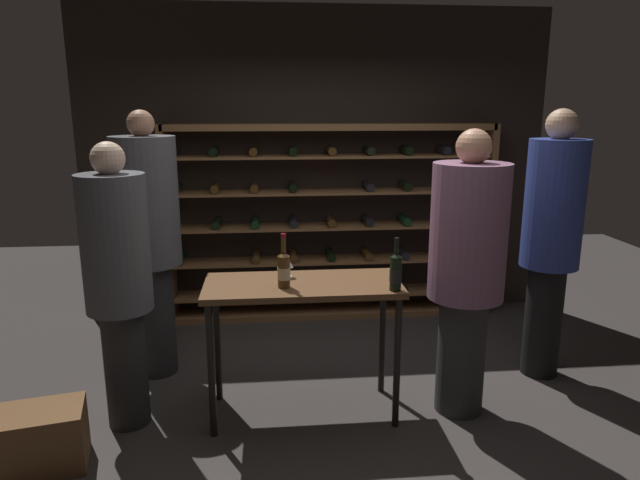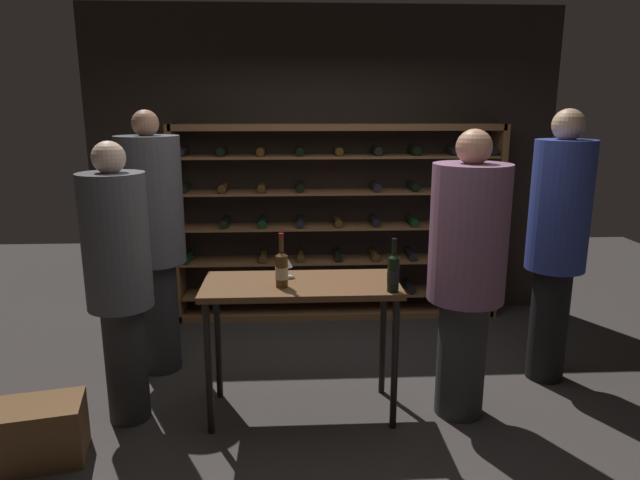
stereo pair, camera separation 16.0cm
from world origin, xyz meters
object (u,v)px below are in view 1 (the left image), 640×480
Objects in this scene: person_bystander_red_print at (148,233)px; person_bystander_dark_jacket at (467,263)px; wine_crate at (41,439)px; wine_bottle_amber_reserve at (396,271)px; person_host_in_suit at (551,233)px; wine_glass_stemmed_right at (288,264)px; wine_bottle_green_slim at (284,269)px; tasting_table at (303,299)px; person_guest_blue_shirt at (118,275)px; wine_rack at (332,222)px.

person_bystander_dark_jacket is at bearing 76.89° from person_bystander_red_print.
wine_bottle_amber_reserve reaches higher than wine_crate.
wine_glass_stemmed_right is (-1.96, -0.28, -0.10)m from person_host_in_suit.
wine_bottle_green_slim is (-1.19, -0.02, 0.00)m from person_bystander_dark_jacket.
wine_bottle_green_slim is at bearing 14.87° from wine_crate.
person_host_in_suit is at bearing 13.87° from wine_bottle_green_slim.
person_bystander_dark_jacket is at bearing 8.75° from wine_crate.
person_bystander_dark_jacket is (-0.81, -0.47, -0.08)m from person_host_in_suit.
wine_bottle_amber_reserve is (1.66, -0.92, -0.07)m from person_bystander_red_print.
tasting_table is 1.35m from person_bystander_red_print.
person_bystander_dark_jacket is at bearing 1.18° from wine_bottle_green_slim.
wine_bottle_green_slim is at bearing 169.68° from wine_bottle_amber_reserve.
person_guest_blue_shirt reaches higher than tasting_table.
person_bystander_red_print is 14.92× the size of wine_glass_stemmed_right.
tasting_table is 0.27m from wine_bottle_green_slim.
person_host_in_suit is 1.06× the size of person_bystander_dark_jacket.
wine_glass_stemmed_right is (-0.09, 0.12, 0.20)m from tasting_table.
wine_bottle_green_slim is 0.22m from wine_glass_stemmed_right.
person_guest_blue_shirt reaches higher than wine_glass_stemmed_right.
wine_rack is at bearing 49.61° from wine_crate.
person_bystander_dark_jacket reaches higher than tasting_table.
person_bystander_dark_jacket reaches higher than wine_bottle_amber_reserve.
person_guest_blue_shirt is at bearing 2.84° from person_bystander_red_print.
person_bystander_red_print is at bearing 4.61° from person_host_in_suit.
wine_bottle_green_slim reaches higher than tasting_table.
wine_bottle_green_slim is (-0.12, -0.09, 0.23)m from tasting_table.
person_bystander_red_print is 1.56m from wine_crate.
wine_glass_stemmed_right is (0.03, 0.21, -0.02)m from wine_bottle_green_slim.
person_host_in_suit is 1.00× the size of person_bystander_red_print.
person_bystander_dark_jacket reaches higher than wine_crate.
person_bystander_dark_jacket is 14.10× the size of wine_glass_stemmed_right.
tasting_table is at bearing 35.31° from wine_bottle_green_slim.
wine_rack is 2.04m from wine_bottle_amber_reserve.
person_bystander_red_print is 1.27m from wine_bottle_green_slim.
person_bystander_dark_jacket is (2.21, -0.04, 0.03)m from person_guest_blue_shirt.
person_host_in_suit reaches higher than wine_rack.
person_bystander_red_print is at bearing 140.76° from wine_bottle_green_slim.
person_host_in_suit reaches higher than person_bystander_dark_jacket.
wine_rack is at bearing 94.30° from wine_bottle_amber_reserve.
person_bystander_dark_jacket is at bearing -9.21° from wine_glass_stemmed_right.
wine_crate is 1.44× the size of wine_bottle_amber_reserve.
person_guest_blue_shirt is 5.49× the size of wine_bottle_amber_reserve.
tasting_table is at bearing 159.38° from wine_bottle_amber_reserve.
person_host_in_suit reaches higher than person_bystander_red_print.
person_guest_blue_shirt is at bearing 48.98° from wine_crate.
person_host_in_suit is at bearing 14.29° from wine_crate.
wine_crate is (-1.94, -2.28, -0.76)m from wine_rack.
person_guest_blue_shirt reaches higher than wine_bottle_amber_reserve.
wine_rack is 2.48× the size of tasting_table.
wine_rack is 9.07× the size of wine_bottle_green_slim.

